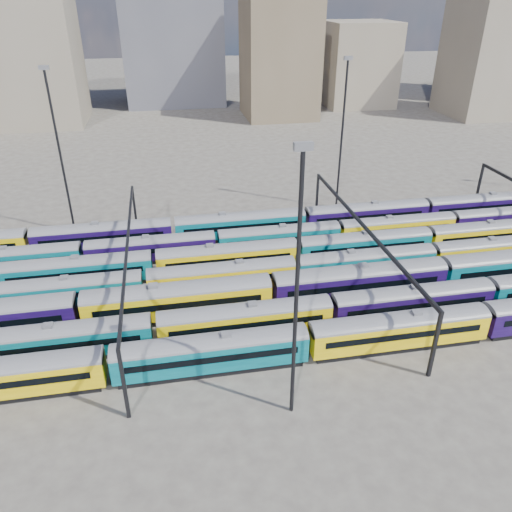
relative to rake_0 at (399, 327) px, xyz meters
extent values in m
plane|color=#423C38|center=(-8.75, 15.00, -2.64)|extent=(500.00, 500.00, 0.00)
cube|color=black|center=(-40.97, 0.00, -2.29)|extent=(18.89, 2.45, 0.70)
cube|color=black|center=(-40.97, 1.46, -0.15)|extent=(17.50, 0.06, 0.75)
cube|color=black|center=(-20.48, 0.00, -2.29)|extent=(18.89, 2.45, 0.70)
cube|color=#054852|center=(-20.48, 0.00, -0.50)|extent=(19.88, 2.88, 2.88)
cylinder|color=#4C4C51|center=(-20.48, 0.00, 0.94)|extent=(19.88, 2.88, 2.88)
cube|color=black|center=(-20.48, -1.46, -0.15)|extent=(17.50, 0.06, 0.75)
cube|color=black|center=(-20.48, 1.46, -0.15)|extent=(17.50, 0.06, 0.75)
cube|color=slate|center=(-20.48, 0.00, 1.71)|extent=(0.99, 0.89, 0.35)
cube|color=black|center=(0.00, 0.00, -2.29)|extent=(18.89, 2.45, 0.70)
cube|color=#C09C07|center=(0.00, 0.00, -0.50)|extent=(19.88, 2.88, 2.88)
cylinder|color=#4C4C51|center=(0.00, 0.00, 0.94)|extent=(19.88, 2.88, 2.88)
cube|color=black|center=(0.00, -1.46, -0.15)|extent=(17.50, 0.06, 0.75)
cube|color=black|center=(0.00, 1.46, -0.15)|extent=(17.50, 0.06, 0.75)
cube|color=slate|center=(0.00, 0.00, 1.71)|extent=(0.99, 0.89, 0.35)
cube|color=black|center=(-36.18, 5.00, -2.30)|extent=(18.52, 2.40, 0.68)
cube|color=#054852|center=(-36.18, 5.00, -0.54)|extent=(19.50, 2.83, 2.83)
cylinder|color=#4C4C51|center=(-36.18, 5.00, 0.87)|extent=(19.50, 2.83, 2.83)
cube|color=black|center=(-36.18, 3.57, -0.20)|extent=(17.16, 0.06, 0.73)
cube|color=black|center=(-36.18, 6.43, -0.20)|extent=(17.16, 0.06, 0.73)
cube|color=slate|center=(-36.18, 5.00, 1.63)|extent=(0.97, 0.88, 0.34)
cube|color=black|center=(-16.08, 5.00, -2.30)|extent=(18.52, 2.40, 0.68)
cube|color=#C09C07|center=(-16.08, 5.00, -0.54)|extent=(19.50, 2.83, 2.83)
cylinder|color=#4C4C51|center=(-16.08, 5.00, 0.87)|extent=(19.50, 2.83, 2.83)
cube|color=black|center=(-16.08, 3.57, -0.20)|extent=(17.16, 0.06, 0.73)
cube|color=black|center=(-16.08, 6.43, -0.20)|extent=(17.16, 0.06, 0.73)
cube|color=slate|center=(-16.08, 5.00, 1.63)|extent=(0.97, 0.88, 0.34)
cube|color=black|center=(4.01, 5.00, -2.30)|extent=(18.52, 2.40, 0.68)
cube|color=black|center=(4.01, 5.00, -0.54)|extent=(19.50, 2.83, 2.83)
cylinder|color=#4C4C51|center=(4.01, 5.00, 0.87)|extent=(19.50, 2.83, 2.83)
cube|color=black|center=(4.01, 3.57, -0.20)|extent=(17.16, 0.06, 0.73)
cube|color=black|center=(4.01, 6.43, -0.20)|extent=(17.16, 0.06, 0.73)
cube|color=slate|center=(4.01, 5.00, 1.63)|extent=(0.97, 0.88, 0.34)
cube|color=black|center=(-23.28, 10.00, -2.25)|extent=(20.88, 2.71, 0.77)
cube|color=#C09C07|center=(-23.28, 10.00, -0.27)|extent=(21.98, 3.19, 3.19)
cylinder|color=#4C4C51|center=(-23.28, 10.00, 1.32)|extent=(21.98, 3.19, 3.19)
cube|color=black|center=(-23.28, 8.39, 0.11)|extent=(19.35, 0.06, 0.82)
cube|color=black|center=(-23.28, 11.61, 0.11)|extent=(19.35, 0.06, 0.82)
cube|color=slate|center=(-23.28, 10.00, 2.17)|extent=(1.10, 0.99, 0.38)
cube|color=black|center=(-0.70, 10.00, -2.25)|extent=(20.88, 2.71, 0.77)
cube|color=black|center=(-0.70, 10.00, -0.27)|extent=(21.98, 3.19, 3.19)
cylinder|color=#4C4C51|center=(-0.70, 10.00, 1.32)|extent=(21.98, 3.19, 3.19)
cube|color=black|center=(-0.70, 8.39, 0.11)|extent=(19.35, 0.06, 0.82)
cube|color=black|center=(-0.70, 11.61, 0.11)|extent=(19.35, 0.06, 0.82)
cube|color=slate|center=(-0.70, 10.00, 2.17)|extent=(1.10, 0.99, 0.38)
cube|color=black|center=(-37.04, 15.00, -2.30)|extent=(18.04, 2.34, 0.66)
cube|color=#054852|center=(-37.04, 15.00, -0.59)|extent=(18.99, 2.75, 2.75)
cylinder|color=#4C4C51|center=(-37.04, 15.00, 0.78)|extent=(18.99, 2.75, 2.75)
cube|color=black|center=(-37.04, 13.60, -0.26)|extent=(16.71, 0.06, 0.71)
cube|color=black|center=(-37.04, 16.40, -0.26)|extent=(16.71, 0.06, 0.71)
cube|color=slate|center=(-37.04, 15.00, 1.52)|extent=(0.95, 0.85, 0.33)
cube|color=black|center=(-17.45, 15.00, -2.30)|extent=(18.04, 2.34, 0.66)
cube|color=#C09C07|center=(-17.45, 15.00, -0.59)|extent=(18.99, 2.75, 2.75)
cylinder|color=#4C4C51|center=(-17.45, 15.00, 0.78)|extent=(18.99, 2.75, 2.75)
cube|color=black|center=(-17.45, 13.60, -0.26)|extent=(16.71, 0.06, 0.71)
cube|color=black|center=(-17.45, 16.40, -0.26)|extent=(16.71, 0.06, 0.71)
cube|color=slate|center=(-17.45, 15.00, 1.52)|extent=(0.95, 0.85, 0.33)
cube|color=black|center=(2.14, 15.00, -2.30)|extent=(18.04, 2.34, 0.66)
cube|color=#054852|center=(2.14, 15.00, -0.59)|extent=(18.99, 2.75, 2.75)
cylinder|color=#4C4C51|center=(2.14, 15.00, 0.78)|extent=(18.99, 2.75, 2.75)
cube|color=black|center=(2.14, 13.60, -0.26)|extent=(16.71, 0.06, 0.71)
cube|color=black|center=(2.14, 16.40, -0.26)|extent=(16.71, 0.06, 0.71)
cube|color=slate|center=(2.14, 15.00, 1.52)|extent=(0.95, 0.85, 0.33)
cube|color=black|center=(21.73, 15.00, -2.30)|extent=(18.04, 2.34, 0.66)
cube|color=#C09C07|center=(21.73, 15.00, -0.59)|extent=(18.99, 2.75, 2.75)
cylinder|color=#4C4C51|center=(21.73, 15.00, 0.78)|extent=(18.99, 2.75, 2.75)
cube|color=black|center=(21.73, 13.60, -0.26)|extent=(16.71, 0.06, 0.71)
cube|color=black|center=(21.73, 16.40, -0.26)|extent=(16.71, 0.06, 0.71)
cube|color=slate|center=(21.73, 15.00, 1.52)|extent=(0.95, 0.85, 0.33)
cube|color=black|center=(-36.05, 20.00, -2.30)|extent=(18.43, 2.39, 0.68)
cube|color=#054852|center=(-36.05, 20.00, -0.55)|extent=(19.40, 2.81, 2.81)
cylinder|color=#4C4C51|center=(-36.05, 20.00, 0.86)|extent=(19.40, 2.81, 2.81)
cube|color=black|center=(-36.05, 18.57, -0.21)|extent=(17.08, 0.06, 0.73)
cube|color=black|center=(-36.05, 21.43, -0.21)|extent=(17.08, 0.06, 0.73)
cube|color=slate|center=(-36.05, 20.00, 1.61)|extent=(0.97, 0.87, 0.34)
cube|color=black|center=(-16.04, 20.00, -2.30)|extent=(18.43, 2.39, 0.68)
cube|color=#C09C07|center=(-16.04, 20.00, -0.55)|extent=(19.40, 2.81, 2.81)
cylinder|color=#4C4C51|center=(-16.04, 20.00, 0.86)|extent=(19.40, 2.81, 2.81)
cube|color=black|center=(-16.04, 18.57, -0.21)|extent=(17.08, 0.06, 0.73)
cube|color=black|center=(-16.04, 21.43, -0.21)|extent=(17.08, 0.06, 0.73)
cube|color=slate|center=(-16.04, 20.00, 1.61)|extent=(0.97, 0.87, 0.34)
cube|color=black|center=(3.96, 20.00, -2.30)|extent=(18.43, 2.39, 0.68)
cube|color=#054852|center=(3.96, 20.00, -0.55)|extent=(19.40, 2.81, 2.81)
cylinder|color=#4C4C51|center=(3.96, 20.00, 0.86)|extent=(19.40, 2.81, 2.81)
cube|color=black|center=(3.96, 18.57, -0.21)|extent=(17.08, 0.06, 0.73)
cube|color=black|center=(3.96, 21.43, -0.21)|extent=(17.08, 0.06, 0.73)
cube|color=slate|center=(3.96, 20.00, 1.61)|extent=(0.97, 0.87, 0.34)
cube|color=black|center=(23.97, 20.00, -2.30)|extent=(18.43, 2.39, 0.68)
cube|color=#C09C07|center=(23.97, 20.00, -0.55)|extent=(19.40, 2.81, 2.81)
cylinder|color=#4C4C51|center=(23.97, 20.00, 0.86)|extent=(19.40, 2.81, 2.81)
cube|color=black|center=(23.97, 18.57, -0.21)|extent=(17.08, 0.06, 0.73)
cube|color=black|center=(23.97, 21.43, -0.21)|extent=(17.08, 0.06, 0.73)
cube|color=slate|center=(23.97, 20.00, 1.61)|extent=(0.97, 0.87, 0.34)
cube|color=black|center=(-45.27, 25.00, -2.32)|extent=(17.33, 2.25, 0.64)
cube|color=#054852|center=(-45.27, 25.00, -0.67)|extent=(18.24, 2.65, 2.65)
cylinder|color=#4C4C51|center=(-45.27, 25.00, 0.65)|extent=(18.24, 2.65, 2.65)
cube|color=black|center=(-45.27, 23.66, -0.36)|extent=(16.06, 0.06, 0.68)
cube|color=black|center=(-45.27, 26.34, -0.36)|extent=(16.06, 0.06, 0.68)
cube|color=slate|center=(-45.27, 25.00, 1.35)|extent=(0.91, 0.82, 0.32)
cube|color=black|center=(-26.42, 25.00, -2.32)|extent=(17.33, 2.25, 0.64)
cube|color=black|center=(-26.42, 25.00, -0.67)|extent=(18.24, 2.65, 2.65)
cylinder|color=#4C4C51|center=(-26.42, 25.00, 0.65)|extent=(18.24, 2.65, 2.65)
cube|color=black|center=(-26.42, 23.66, -0.36)|extent=(16.06, 0.06, 0.68)
cube|color=black|center=(-26.42, 26.34, -0.36)|extent=(16.06, 0.06, 0.68)
cube|color=slate|center=(-26.42, 25.00, 1.35)|extent=(0.91, 0.82, 0.32)
cube|color=black|center=(-7.58, 25.00, -2.32)|extent=(17.33, 2.25, 0.64)
cube|color=#054852|center=(-7.58, 25.00, -0.67)|extent=(18.24, 2.65, 2.65)
cylinder|color=#4C4C51|center=(-7.58, 25.00, 0.65)|extent=(18.24, 2.65, 2.65)
cube|color=black|center=(-7.58, 23.66, -0.36)|extent=(16.06, 0.06, 0.68)
cube|color=black|center=(-7.58, 26.34, -0.36)|extent=(16.06, 0.06, 0.68)
cube|color=slate|center=(-7.58, 25.00, 1.35)|extent=(0.91, 0.82, 0.32)
cube|color=black|center=(11.27, 25.00, -2.32)|extent=(17.33, 2.25, 0.64)
cube|color=#C09C07|center=(11.27, 25.00, -0.67)|extent=(18.24, 2.65, 2.65)
cylinder|color=#4C4C51|center=(11.27, 25.00, 0.65)|extent=(18.24, 2.65, 2.65)
cube|color=black|center=(11.27, 23.66, -0.36)|extent=(16.06, 0.06, 0.68)
cube|color=black|center=(11.27, 26.34, -0.36)|extent=(16.06, 0.06, 0.68)
cube|color=slate|center=(11.27, 25.00, 1.35)|extent=(0.91, 0.82, 0.32)
cube|color=black|center=(30.11, 25.00, -2.32)|extent=(17.33, 2.25, 0.64)
cube|color=black|center=(30.11, 25.00, -0.67)|extent=(18.24, 2.65, 2.65)
cylinder|color=#4C4C51|center=(30.11, 25.00, 0.65)|extent=(18.24, 2.65, 2.65)
cube|color=black|center=(30.11, 23.66, -0.36)|extent=(16.06, 0.06, 0.68)
cube|color=black|center=(30.11, 26.34, -0.36)|extent=(16.06, 0.06, 0.68)
cube|color=slate|center=(30.11, 25.00, 1.35)|extent=(0.91, 0.82, 0.32)
cube|color=black|center=(-33.50, 30.00, -2.28)|extent=(19.26, 2.50, 0.71)
cube|color=black|center=(-33.50, 30.00, -0.46)|extent=(20.28, 2.94, 2.94)
cylinder|color=#4C4C51|center=(-33.50, 30.00, 1.01)|extent=(20.28, 2.94, 2.94)
cube|color=black|center=(-33.50, 28.51, -0.10)|extent=(17.84, 0.06, 0.76)
cube|color=black|center=(-33.50, 31.49, -0.10)|extent=(17.84, 0.06, 0.76)
cube|color=slate|center=(-33.50, 30.00, 1.80)|extent=(1.01, 0.91, 0.35)
cube|color=black|center=(-12.63, 30.00, -2.28)|extent=(19.26, 2.50, 0.71)
cube|color=#054852|center=(-12.63, 30.00, -0.46)|extent=(20.28, 2.94, 2.94)
cylinder|color=#4C4C51|center=(-12.63, 30.00, 1.01)|extent=(20.28, 2.94, 2.94)
cube|color=black|center=(-12.63, 28.51, -0.10)|extent=(17.84, 0.06, 0.76)
cube|color=black|center=(-12.63, 31.49, -0.10)|extent=(17.84, 0.06, 0.76)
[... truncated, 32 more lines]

